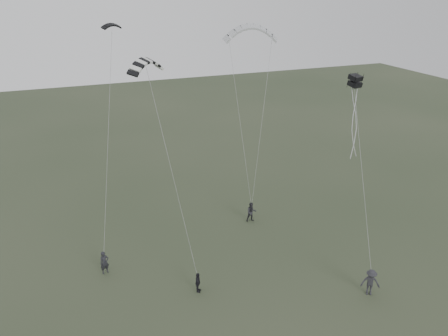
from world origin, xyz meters
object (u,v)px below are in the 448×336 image
object	(u,v)px
flyer_left	(105,263)
kite_dark_small	(111,25)
flyer_far	(370,282)
flyer_right	(251,212)
flyer_center	(198,283)
kite_striped	(146,61)
kite_pale_large	(251,26)
kite_box	(355,81)

from	to	relation	value
flyer_left	kite_dark_small	size ratio (longest dim) A/B	1.20
flyer_far	kite_dark_small	xyz separation A→B (m)	(-13.34, 15.30, 15.59)
flyer_right	kite_dark_small	bearing A→B (deg)	168.24
flyer_right	flyer_center	world-z (taller)	flyer_right
flyer_center	kite_striped	bearing A→B (deg)	50.87
kite_dark_small	kite_pale_large	xyz separation A→B (m)	(11.43, 0.67, -0.55)
flyer_center	flyer_far	size ratio (longest dim) A/B	0.77
flyer_far	kite_box	bearing A→B (deg)	106.74
flyer_center	flyer_far	xyz separation A→B (m)	(10.67, -4.41, 0.23)
flyer_right	kite_dark_small	size ratio (longest dim) A/B	1.23
flyer_far	kite_pale_large	world-z (taller)	kite_pale_large
flyer_far	kite_pale_large	size ratio (longest dim) A/B	0.42
flyer_far	flyer_left	bearing A→B (deg)	-178.47
flyer_left	flyer_center	size ratio (longest dim) A/B	1.19
flyer_right	kite_striped	world-z (taller)	kite_striped
flyer_left	flyer_center	xyz separation A→B (m)	(5.61, -4.40, -0.14)
kite_pale_large	kite_striped	size ratio (longest dim) A/B	1.61
flyer_right	kite_dark_small	xyz separation A→B (m)	(-9.98, 3.53, 15.66)
flyer_left	flyer_center	bearing A→B (deg)	-51.48
flyer_left	kite_box	size ratio (longest dim) A/B	2.33
flyer_left	flyer_far	xyz separation A→B (m)	(16.28, -8.81, 0.09)
flyer_right	kite_box	size ratio (longest dim) A/B	2.38
flyer_center	kite_striped	world-z (taller)	kite_striped
flyer_center	flyer_far	world-z (taller)	flyer_far
kite_pale_large	kite_box	distance (m)	11.03
flyer_far	kite_pale_large	xyz separation A→B (m)	(-1.91, 15.97, 15.04)
flyer_far	kite_dark_small	world-z (taller)	kite_dark_small
kite_box	kite_dark_small	bearing A→B (deg)	133.85
flyer_far	flyer_right	bearing A→B (deg)	135.87
flyer_center	kite_pale_large	bearing A→B (deg)	-7.77
flyer_far	kite_striped	world-z (taller)	kite_striped
flyer_center	kite_striped	size ratio (longest dim) A/B	0.52
kite_dark_small	kite_pale_large	world-z (taller)	kite_pale_large
flyer_center	kite_dark_small	world-z (taller)	kite_dark_small
flyer_right	kite_box	xyz separation A→B (m)	(4.73, -5.95, 12.31)
flyer_left	flyer_right	xyz separation A→B (m)	(12.92, 2.97, 0.02)
flyer_left	kite_pale_large	distance (m)	22.06
flyer_right	kite_box	bearing A→B (deg)	-43.85
kite_striped	kite_box	distance (m)	14.09
kite_pale_large	kite_box	size ratio (longest dim) A/B	6.05
kite_dark_small	kite_box	distance (m)	17.82
kite_pale_large	flyer_left	bearing A→B (deg)	-138.74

